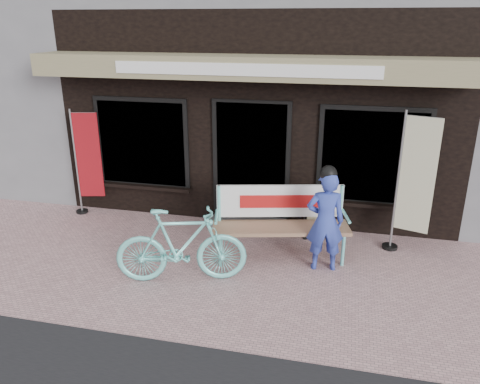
% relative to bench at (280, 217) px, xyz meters
% --- Properties ---
extents(ground, '(70.00, 70.00, 0.00)m').
position_rel_bench_xyz_m(ground, '(-0.69, -0.86, -0.65)').
color(ground, '#C59798').
rests_on(ground, ground).
extents(storefront, '(7.00, 6.77, 6.00)m').
position_rel_bench_xyz_m(storefront, '(-0.69, 4.11, 2.34)').
color(storefront, black).
rests_on(storefront, ground).
extents(bench, '(2.10, 0.98, 1.10)m').
position_rel_bench_xyz_m(bench, '(0.00, 0.00, 0.00)').
color(bench, '#6FDAD4').
rests_on(bench, ground).
extents(person, '(0.60, 0.45, 1.57)m').
position_rel_bench_xyz_m(person, '(0.68, -0.25, 0.13)').
color(person, '#3043A8').
rests_on(person, ground).
extents(bicycle, '(1.86, 0.98, 1.08)m').
position_rel_bench_xyz_m(bicycle, '(-1.21, -1.04, -0.11)').
color(bicycle, '#6FDAD4').
rests_on(bicycle, ground).
extents(nobori_red, '(0.59, 0.26, 1.97)m').
position_rel_bench_xyz_m(nobori_red, '(-3.71, 0.91, 0.37)').
color(nobori_red, gray).
rests_on(nobori_red, ground).
extents(nobori_cream, '(0.66, 0.32, 2.22)m').
position_rel_bench_xyz_m(nobori_cream, '(1.90, 0.56, 0.50)').
color(nobori_cream, gray).
rests_on(nobori_cream, ground).
extents(menu_stand, '(0.43, 0.23, 0.86)m').
position_rel_bench_xyz_m(menu_stand, '(0.51, 0.73, -0.21)').
color(menu_stand, black).
rests_on(menu_stand, ground).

